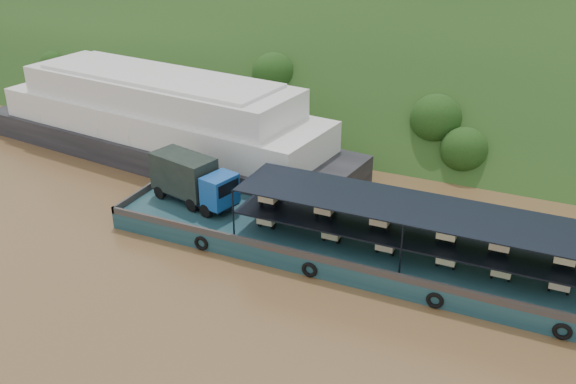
% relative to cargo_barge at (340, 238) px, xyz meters
% --- Properties ---
extents(ground, '(160.00, 160.00, 0.00)m').
position_rel_cargo_barge_xyz_m(ground, '(-2.42, -1.80, -1.18)').
color(ground, brown).
rests_on(ground, ground).
extents(hillside, '(140.00, 39.60, 39.60)m').
position_rel_cargo_barge_xyz_m(hillside, '(-2.42, 34.20, -1.18)').
color(hillside, '#1A3513').
rests_on(hillside, ground).
extents(cargo_barge, '(35.00, 7.18, 4.74)m').
position_rel_cargo_barge_xyz_m(cargo_barge, '(0.00, 0.00, 0.00)').
color(cargo_barge, '#12323F').
rests_on(cargo_barge, ground).
extents(passenger_ferry, '(38.60, 13.88, 7.64)m').
position_rel_cargo_barge_xyz_m(passenger_ferry, '(-20.95, 9.82, 2.13)').
color(passenger_ferry, black).
rests_on(passenger_ferry, ground).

